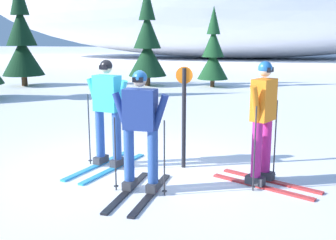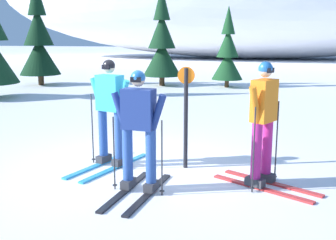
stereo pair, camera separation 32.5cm
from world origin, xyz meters
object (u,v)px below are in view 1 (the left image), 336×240
Objects in this scene: pine_tree_far_left at (22,41)px; pine_tree_center_right at (147,44)px; skier_orange_jacket at (263,121)px; skier_navy_jacket at (140,129)px; pine_tree_far_right at (213,54)px; trail_marker_post at (184,112)px; skier_cyan_jacket at (107,111)px.

pine_tree_center_right is at bearing 7.78° from pine_tree_far_left.
skier_orange_jacket is 14.13m from pine_tree_far_left.
skier_navy_jacket is 12.04m from pine_tree_far_right.
skier_navy_jacket is 12.30m from pine_tree_center_right.
pine_tree_far_right is 10.84m from trail_marker_post.
pine_tree_far_left is at bearing -175.61° from pine_tree_far_right.
pine_tree_center_right reaches higher than skier_navy_jacket.
pine_tree_far_left reaches higher than trail_marker_post.
pine_tree_far_right reaches higher than trail_marker_post.
skier_cyan_jacket reaches higher than trail_marker_post.
skier_orange_jacket is at bearing -27.20° from trail_marker_post.
pine_tree_far_left is at bearing 122.25° from skier_cyan_jacket.
skier_orange_jacket reaches higher than skier_navy_jacket.
skier_navy_jacket is (-1.74, -0.55, -0.05)m from skier_orange_jacket.
pine_tree_far_left reaches higher than pine_tree_center_right.
skier_navy_jacket is at bearing -80.57° from pine_tree_center_right.
skier_orange_jacket is 1.08× the size of trail_marker_post.
pine_tree_center_right reaches higher than skier_orange_jacket.
skier_orange_jacket is 0.41× the size of pine_tree_far_left.
trail_marker_post is at bearing 152.80° from skier_orange_jacket.
skier_orange_jacket reaches higher than skier_cyan_jacket.
pine_tree_far_right reaches higher than skier_navy_jacket.
pine_tree_center_right is 2.82m from pine_tree_far_right.
skier_orange_jacket is at bearing -85.19° from pine_tree_far_right.
pine_tree_far_right is (0.78, 12.01, 0.47)m from skier_navy_jacket.
pine_tree_far_right is (1.55, 10.92, 0.43)m from skier_cyan_jacket.
skier_cyan_jacket is at bearing 125.40° from skier_navy_jacket.
skier_orange_jacket is 2.57m from skier_cyan_jacket.
pine_tree_far_right is (-0.96, 11.46, 0.42)m from skier_orange_jacket.
skier_navy_jacket is at bearing -162.63° from skier_orange_jacket.
pine_tree_center_right is at bearing 107.99° from skier_orange_jacket.
pine_tree_far_right reaches higher than skier_orange_jacket.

